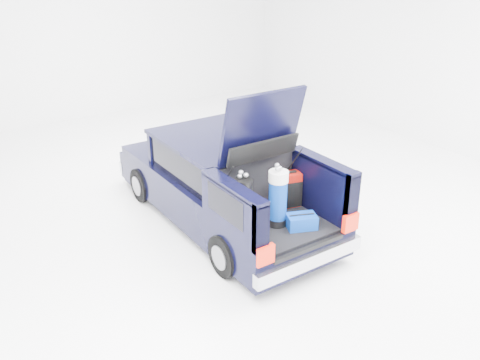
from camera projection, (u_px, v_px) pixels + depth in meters
ground at (224, 220)px, 8.60m from camera, size 14.00×14.00×0.00m
car at (220, 182)px, 8.40m from camera, size 1.87×4.65×2.47m
red_suitcase at (289, 190)px, 7.68m from camera, size 0.39×0.30×0.57m
black_golf_bag at (243, 204)px, 6.94m from camera, size 0.28×0.31×0.88m
blue_golf_bag at (278, 198)px, 7.08m from camera, size 0.35×0.35×0.93m
blue_duffel at (302, 221)px, 7.13m from camera, size 0.48×0.40×0.22m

